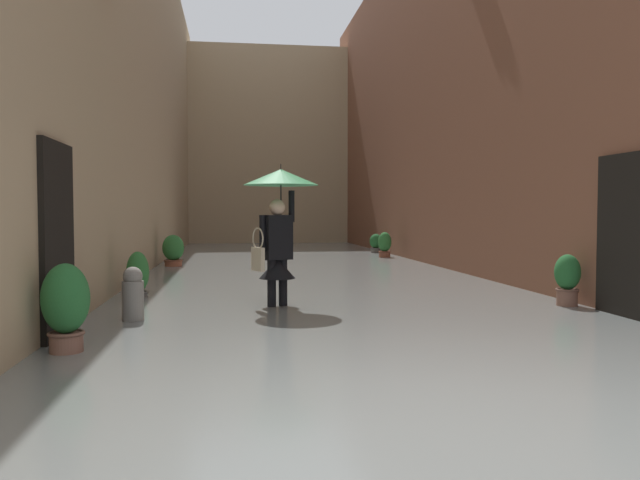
{
  "coord_description": "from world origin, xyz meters",
  "views": [
    {
      "loc": [
        1.49,
        3.92,
        1.47
      ],
      "look_at": [
        0.36,
        -4.26,
        1.1
      ],
      "focal_mm": 35.16,
      "sensor_mm": 36.0,
      "label": 1
    }
  ],
  "objects_px": {
    "potted_plant_mid_right": "(173,253)",
    "potted_plant_near_right": "(138,279)",
    "mooring_bollard": "(133,301)",
    "potted_plant_near_left": "(376,245)",
    "potted_plant_far_left": "(567,283)",
    "potted_plant_mid_left": "(385,247)",
    "potted_plant_far_right": "(66,310)",
    "person_wading": "(279,210)"
  },
  "relations": [
    {
      "from": "potted_plant_mid_left",
      "to": "mooring_bollard",
      "type": "bearing_deg",
      "value": 60.78
    },
    {
      "from": "potted_plant_far_right",
      "to": "potted_plant_far_left",
      "type": "height_order",
      "value": "potted_plant_far_right"
    },
    {
      "from": "potted_plant_near_left",
      "to": "potted_plant_far_right",
      "type": "xyz_separation_m",
      "value": [
        6.06,
        13.56,
        0.15
      ]
    },
    {
      "from": "potted_plant_far_right",
      "to": "person_wading",
      "type": "bearing_deg",
      "value": -129.88
    },
    {
      "from": "mooring_bollard",
      "to": "potted_plant_near_left",
      "type": "bearing_deg",
      "value": -115.68
    },
    {
      "from": "potted_plant_near_right",
      "to": "mooring_bollard",
      "type": "bearing_deg",
      "value": 96.89
    },
    {
      "from": "potted_plant_near_left",
      "to": "mooring_bollard",
      "type": "height_order",
      "value": "mooring_bollard"
    },
    {
      "from": "potted_plant_mid_right",
      "to": "potted_plant_near_right",
      "type": "height_order",
      "value": "potted_plant_mid_right"
    },
    {
      "from": "potted_plant_near_left",
      "to": "potted_plant_far_left",
      "type": "bearing_deg",
      "value": 90.27
    },
    {
      "from": "potted_plant_mid_right",
      "to": "mooring_bollard",
      "type": "relative_size",
      "value": 1.13
    },
    {
      "from": "potted_plant_near_left",
      "to": "potted_plant_mid_left",
      "type": "xyz_separation_m",
      "value": [
        0.22,
        2.06,
        0.05
      ]
    },
    {
      "from": "person_wading",
      "to": "potted_plant_near_right",
      "type": "distance_m",
      "value": 2.62
    },
    {
      "from": "mooring_bollard",
      "to": "potted_plant_mid_right",
      "type": "bearing_deg",
      "value": -88.2
    },
    {
      "from": "potted_plant_mid_left",
      "to": "potted_plant_far_right",
      "type": "bearing_deg",
      "value": 63.08
    },
    {
      "from": "potted_plant_near_left",
      "to": "mooring_bollard",
      "type": "xyz_separation_m",
      "value": [
        5.72,
        11.89,
        -0.01
      ]
    },
    {
      "from": "potted_plant_mid_right",
      "to": "potted_plant_near_right",
      "type": "xyz_separation_m",
      "value": [
        0.02,
        5.51,
        -0.04
      ]
    },
    {
      "from": "potted_plant_mid_left",
      "to": "mooring_bollard",
      "type": "distance_m",
      "value": 11.27
    },
    {
      "from": "potted_plant_mid_right",
      "to": "mooring_bollard",
      "type": "xyz_separation_m",
      "value": [
        -0.24,
        7.64,
        -0.09
      ]
    },
    {
      "from": "potted_plant_far_right",
      "to": "mooring_bollard",
      "type": "height_order",
      "value": "potted_plant_far_right"
    },
    {
      "from": "potted_plant_mid_right",
      "to": "potted_plant_far_left",
      "type": "xyz_separation_m",
      "value": [
        -6.01,
        7.26,
        -0.01
      ]
    },
    {
      "from": "potted_plant_mid_right",
      "to": "potted_plant_near_right",
      "type": "bearing_deg",
      "value": 89.82
    },
    {
      "from": "person_wading",
      "to": "potted_plant_near_left",
      "type": "height_order",
      "value": "person_wading"
    },
    {
      "from": "person_wading",
      "to": "potted_plant_near_right",
      "type": "bearing_deg",
      "value": -30.37
    },
    {
      "from": "potted_plant_mid_right",
      "to": "potted_plant_near_right",
      "type": "distance_m",
      "value": 5.51
    },
    {
      "from": "potted_plant_near_left",
      "to": "potted_plant_mid_left",
      "type": "relative_size",
      "value": 0.86
    },
    {
      "from": "person_wading",
      "to": "potted_plant_mid_right",
      "type": "xyz_separation_m",
      "value": [
        2.06,
        -6.72,
        -1.0
      ]
    },
    {
      "from": "potted_plant_near_left",
      "to": "potted_plant_near_right",
      "type": "distance_m",
      "value": 11.44
    },
    {
      "from": "potted_plant_mid_left",
      "to": "potted_plant_far_left",
      "type": "xyz_separation_m",
      "value": [
        -0.27,
        9.45,
        0.01
      ]
    },
    {
      "from": "potted_plant_mid_left",
      "to": "person_wading",
      "type": "bearing_deg",
      "value": 67.57
    },
    {
      "from": "potted_plant_near_right",
      "to": "mooring_bollard",
      "type": "relative_size",
      "value": 1.06
    },
    {
      "from": "potted_plant_near_left",
      "to": "potted_plant_far_left",
      "type": "relative_size",
      "value": 0.87
    },
    {
      "from": "potted_plant_mid_left",
      "to": "potted_plant_far_left",
      "type": "height_order",
      "value": "potted_plant_mid_left"
    },
    {
      "from": "mooring_bollard",
      "to": "potted_plant_mid_left",
      "type": "bearing_deg",
      "value": -119.22
    },
    {
      "from": "potted_plant_mid_left",
      "to": "potted_plant_far_left",
      "type": "bearing_deg",
      "value": 91.65
    },
    {
      "from": "potted_plant_mid_left",
      "to": "mooring_bollard",
      "type": "height_order",
      "value": "potted_plant_mid_left"
    },
    {
      "from": "potted_plant_mid_right",
      "to": "potted_plant_mid_left",
      "type": "height_order",
      "value": "potted_plant_mid_right"
    },
    {
      "from": "potted_plant_mid_right",
      "to": "mooring_bollard",
      "type": "height_order",
      "value": "potted_plant_mid_right"
    },
    {
      "from": "potted_plant_far_left",
      "to": "mooring_bollard",
      "type": "relative_size",
      "value": 1.08
    },
    {
      "from": "person_wading",
      "to": "potted_plant_far_right",
      "type": "distance_m",
      "value": 3.5
    },
    {
      "from": "potted_plant_far_right",
      "to": "potted_plant_far_left",
      "type": "relative_size",
      "value": 1.13
    },
    {
      "from": "potted_plant_near_right",
      "to": "potted_plant_far_left",
      "type": "relative_size",
      "value": 0.98
    },
    {
      "from": "potted_plant_mid_left",
      "to": "potted_plant_far_left",
      "type": "relative_size",
      "value": 1.01
    }
  ]
}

